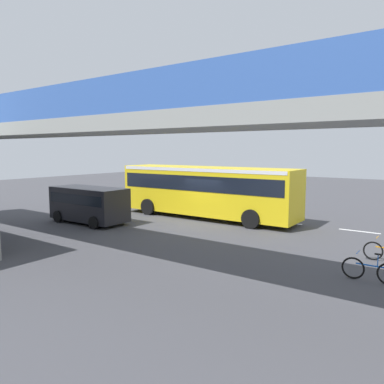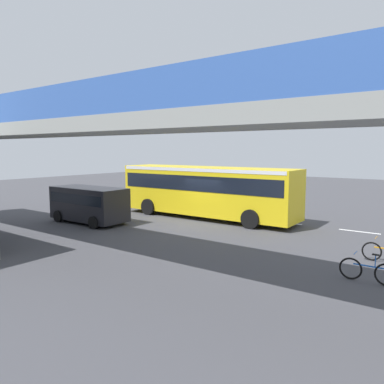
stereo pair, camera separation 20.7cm
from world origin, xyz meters
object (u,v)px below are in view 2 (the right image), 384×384
traffic_sign (217,184)px  city_bus (206,188)px  parked_van (89,202)px  bicycle_blue (368,271)px

traffic_sign → city_bus: bearing=106.9°
parked_van → bicycle_blue: size_ratio=2.71×
city_bus → bicycle_blue: size_ratio=6.52×
bicycle_blue → city_bus: bearing=-31.5°
parked_van → traffic_sign: 8.63m
parked_van → traffic_sign: size_ratio=1.71×
bicycle_blue → traffic_sign: size_ratio=0.63×
city_bus → traffic_sign: bearing=-73.1°
city_bus → parked_van: size_ratio=2.40×
traffic_sign → bicycle_blue: bearing=141.7°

